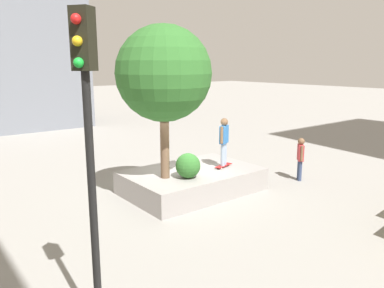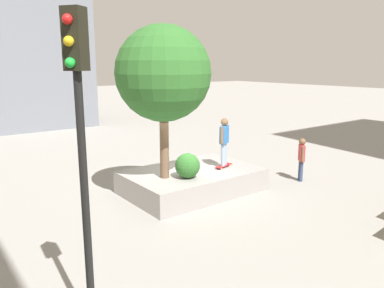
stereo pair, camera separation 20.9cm
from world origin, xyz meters
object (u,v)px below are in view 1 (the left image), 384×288
(passerby_with_bag, at_px, (300,156))
(skateboard, at_px, (223,166))
(planter_ledge, at_px, (192,181))
(traffic_light_corner, at_px, (88,127))
(plaza_tree, at_px, (164,74))
(skateboarder, at_px, (224,138))

(passerby_with_bag, bearing_deg, skateboard, -20.68)
(skateboard, xyz_separation_m, passerby_with_bag, (-2.86, 1.08, 0.12))
(planter_ledge, bearing_deg, traffic_light_corner, 40.08)
(plaza_tree, relative_size, skateboarder, 2.84)
(plaza_tree, height_order, traffic_light_corner, plaza_tree)
(skateboard, bearing_deg, passerby_with_bag, 159.32)
(skateboarder, relative_size, passerby_with_bag, 1.03)
(planter_ledge, height_order, plaza_tree, plaza_tree)
(skateboard, height_order, passerby_with_bag, passerby_with_bag)
(planter_ledge, distance_m, skateboarder, 1.81)
(skateboarder, bearing_deg, passerby_with_bag, 159.32)
(plaza_tree, bearing_deg, planter_ledge, -172.82)
(skateboarder, bearing_deg, planter_ledge, -19.39)
(planter_ledge, bearing_deg, plaza_tree, 7.18)
(skateboard, distance_m, traffic_light_corner, 8.22)
(planter_ledge, bearing_deg, skateboard, 160.61)
(planter_ledge, xyz_separation_m, skateboarder, (-1.09, 0.38, 1.39))
(plaza_tree, bearing_deg, skateboard, 174.15)
(plaza_tree, height_order, skateboarder, plaza_tree)
(traffic_light_corner, bearing_deg, skateboarder, -147.22)
(planter_ledge, xyz_separation_m, passerby_with_bag, (-3.94, 1.46, 0.55))
(traffic_light_corner, distance_m, passerby_with_bag, 10.23)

